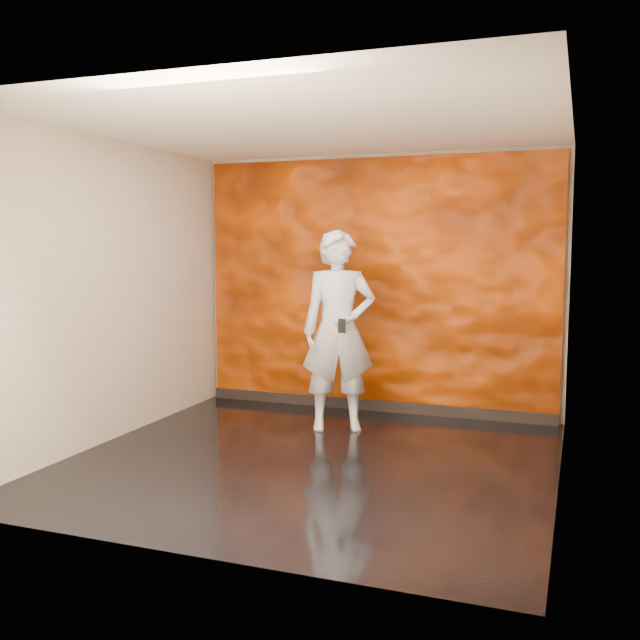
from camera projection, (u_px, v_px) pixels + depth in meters
The scene contains 5 objects.
room at pixel (311, 297), 5.93m from camera, with size 4.02×4.02×2.81m.
feature_wall at pixel (375, 286), 7.76m from camera, with size 3.90×0.06×2.75m, color #E14B00.
baseboard at pixel (374, 405), 7.86m from camera, with size 3.90×0.04×0.12m, color black.
man at pixel (339, 331), 7.00m from camera, with size 0.72×0.47×1.97m, color #9BA1AA.
phone at pixel (342, 326), 6.68m from camera, with size 0.07×0.01×0.13m, color black.
Camera 1 is at (2.11, -5.53, 1.84)m, focal length 40.00 mm.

